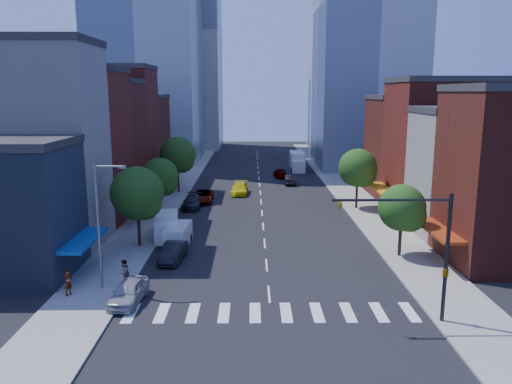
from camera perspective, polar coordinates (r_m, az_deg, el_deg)
The scene contains 33 objects.
ground at distance 35.81m, azimuth 1.50°, elevation -11.59°, with size 220.00×220.00×0.00m, color black.
sidewalk_left at distance 75.11m, azimuth -9.14°, elevation 0.57°, with size 5.00×120.00×0.15m, color gray.
sidewalk_right at distance 75.52m, azimuth 9.96°, elevation 0.60°, with size 5.00×120.00×0.15m, color gray.
crosswalk at distance 33.07m, azimuth 1.68°, elevation -13.61°, with size 19.00×3.00×0.01m, color silver.
bldg_left_1 at distance 49.37m, azimuth -24.22°, elevation 4.60°, with size 12.00×8.00×18.00m, color beige.
bldg_left_2 at distance 57.31m, azimuth -20.78°, elevation 4.66°, with size 12.00×9.00×16.00m, color maroon.
bldg_left_3 at distance 65.36m, azimuth -18.21°, elevation 5.13°, with size 12.00×8.00×15.00m, color #511C14.
bldg_left_4 at distance 73.38m, azimuth -16.26°, elevation 6.65°, with size 12.00×9.00×17.00m, color maroon.
bldg_left_5 at distance 82.70m, azimuth -14.43°, elevation 5.84°, with size 12.00×10.00×13.00m, color #511C14.
bldg_right_1 at distance 53.44m, azimuth 24.07°, elevation 1.80°, with size 12.00×8.00×12.00m, color beige.
bldg_right_2 at distance 61.47m, azimuth 20.75°, elevation 4.60°, with size 12.00×10.00×15.00m, color maroon.
bldg_right_3 at distance 70.93m, azimuth 17.81°, elevation 4.79°, with size 12.00×10.00×13.00m, color #511C14.
tower_ne at distance 98.60m, azimuth 12.74°, elevation 20.47°, with size 18.00×20.00×60.00m, color #9EA5AD.
tower_far_w at distance 129.81m, azimuth -8.32°, elevation 17.47°, with size 18.00×18.00×56.00m, color #9EA5AD.
traffic_signal at distance 32.09m, azimuth 20.02°, elevation -7.14°, with size 7.24×2.24×8.00m.
streetlight at distance 36.61m, azimuth -17.34°, elevation -2.89°, with size 2.25×0.25×9.00m.
tree_left_near at distance 45.94m, azimuth -13.25°, elevation -0.36°, with size 4.80×4.80×7.30m.
tree_left_mid at distance 56.60m, azimuth -10.82°, elevation 1.57°, with size 4.20×4.20×6.65m.
tree_left_far at distance 70.17m, azimuth -8.83°, elevation 4.06°, with size 5.00×5.00×7.75m.
tree_right_near at distance 43.95m, azimuth 16.53°, elevation -1.96°, with size 4.00×4.00×6.20m.
tree_right_far at distance 60.94m, azimuth 11.69°, elevation 2.55°, with size 4.60×4.60×7.20m.
parked_car_front at distance 35.24m, azimuth -14.35°, elevation -10.99°, with size 1.83×4.55×1.55m, color #9E9FA2.
parked_car_second at distance 42.73m, azimuth -9.45°, elevation -6.80°, with size 1.60×4.59×1.51m, color black.
parked_car_third at distance 64.55m, azimuth -6.09°, elevation -0.51°, with size 2.50×5.41×1.50m, color #999999.
parked_car_rear at distance 61.48m, azimuth -7.30°, elevation -1.12°, with size 2.14×5.27×1.53m, color black.
cargo_van_near at distance 49.26m, azimuth -10.18°, elevation -3.91°, with size 2.88×5.64×2.30m.
cargo_van_far at distance 46.58m, azimuth -8.94°, elevation -4.98°, with size 2.17×4.71×1.96m.
taxi at distance 69.24m, azimuth -1.88°, elevation 0.39°, with size 2.19×5.39×1.56m, color #D5CA0B.
traffic_car_oncoming at distance 76.86m, azimuth 3.93°, elevation 1.44°, with size 1.56×4.49×1.48m, color black.
traffic_car_far at distance 82.77m, azimuth 2.82°, elevation 2.19°, with size 1.84×4.57×1.56m, color #999999.
box_truck at distance 90.31m, azimuth 4.73°, elevation 3.43°, with size 2.65×8.19×3.28m.
pedestrian_near at distance 37.26m, azimuth -20.68°, elevation -9.62°, with size 0.68×0.45×1.87m, color #999999.
pedestrian_far at distance 37.90m, azimuth -14.85°, elevation -8.88°, with size 0.92×0.71×1.89m, color #999999.
Camera 1 is at (-1.21, -32.95, 13.97)m, focal length 35.00 mm.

